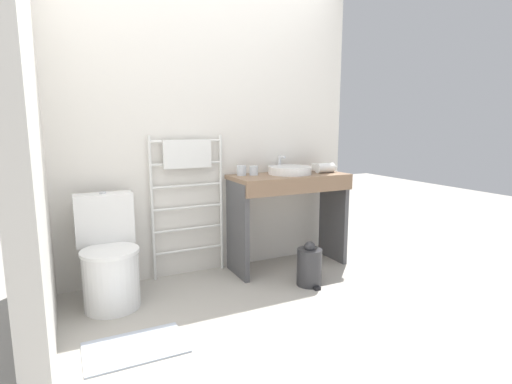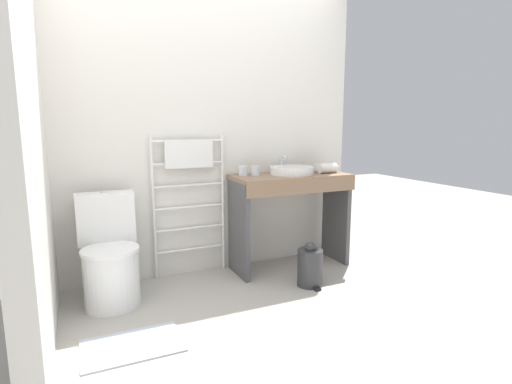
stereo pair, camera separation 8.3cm
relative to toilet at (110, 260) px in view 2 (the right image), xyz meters
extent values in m
plane|color=#A8A399|center=(0.88, -0.88, -0.32)|extent=(12.00, 12.00, 0.00)
cube|color=silver|center=(0.88, 0.40, 0.96)|extent=(2.70, 0.12, 2.54)
cube|color=silver|center=(-0.41, -0.27, 0.96)|extent=(0.12, 1.83, 2.54)
cylinder|color=white|center=(0.00, -0.07, -0.12)|extent=(0.38, 0.38, 0.40)
cylinder|color=white|center=(0.00, -0.07, 0.09)|extent=(0.39, 0.39, 0.02)
cube|color=white|center=(0.00, 0.18, 0.27)|extent=(0.40, 0.16, 0.37)
cylinder|color=silver|center=(0.00, 0.18, 0.46)|extent=(0.05, 0.05, 0.01)
cylinder|color=white|center=(0.37, 0.31, 0.27)|extent=(0.02, 0.02, 1.18)
cylinder|color=white|center=(0.97, 0.31, 0.27)|extent=(0.02, 0.02, 1.18)
cylinder|color=white|center=(0.67, 0.31, -0.10)|extent=(0.59, 0.02, 0.02)
cylinder|color=white|center=(0.67, 0.31, 0.08)|extent=(0.59, 0.02, 0.02)
cylinder|color=white|center=(0.67, 0.31, 0.26)|extent=(0.59, 0.02, 0.02)
cylinder|color=white|center=(0.67, 0.31, 0.45)|extent=(0.59, 0.02, 0.02)
cylinder|color=white|center=(0.67, 0.31, 0.63)|extent=(0.59, 0.02, 0.02)
cylinder|color=white|center=(0.67, 0.31, 0.81)|extent=(0.59, 0.02, 0.02)
cube|color=white|center=(0.67, 0.28, 0.71)|extent=(0.39, 0.04, 0.23)
cube|color=#84664C|center=(1.52, 0.10, 0.50)|extent=(1.02, 0.46, 0.03)
cube|color=#84664C|center=(1.52, -0.12, 0.43)|extent=(1.02, 0.02, 0.10)
cube|color=#4C4C4F|center=(1.03, 0.10, 0.08)|extent=(0.04, 0.39, 0.80)
cube|color=#4C4C4F|center=(2.01, 0.10, 0.08)|extent=(0.04, 0.39, 0.80)
cylinder|color=white|center=(1.54, 0.12, 0.55)|extent=(0.38, 0.38, 0.07)
cylinder|color=silver|center=(1.54, 0.12, 0.58)|extent=(0.31, 0.31, 0.01)
cylinder|color=silver|center=(1.54, 0.30, 0.59)|extent=(0.02, 0.02, 0.15)
cylinder|color=silver|center=(1.54, 0.26, 0.66)|extent=(0.02, 0.09, 0.02)
cylinder|color=silver|center=(1.12, 0.22, 0.56)|extent=(0.08, 0.08, 0.09)
cylinder|color=silver|center=(1.22, 0.19, 0.56)|extent=(0.07, 0.07, 0.08)
cylinder|color=white|center=(1.87, 0.06, 0.56)|extent=(0.17, 0.09, 0.09)
cone|color=silver|center=(1.98, 0.06, 0.56)|extent=(0.06, 0.07, 0.07)
cube|color=white|center=(1.83, 0.14, 0.56)|extent=(0.05, 0.09, 0.06)
cylinder|color=#333335|center=(1.45, -0.34, -0.17)|extent=(0.20, 0.20, 0.29)
sphere|color=#333335|center=(1.45, -0.34, -0.01)|extent=(0.09, 0.09, 0.09)
cube|color=black|center=(1.45, -0.45, -0.30)|extent=(0.05, 0.04, 0.02)
cube|color=#B2BCCC|center=(0.05, -0.67, -0.31)|extent=(0.56, 0.36, 0.01)
camera|label=1|loc=(-0.26, -2.86, 0.95)|focal=28.00mm
camera|label=2|loc=(-0.18, -2.89, 0.95)|focal=28.00mm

